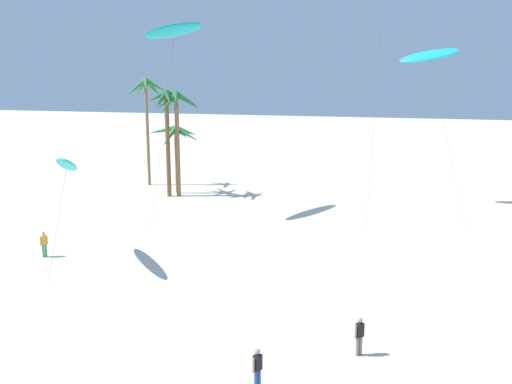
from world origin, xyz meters
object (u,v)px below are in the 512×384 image
palm_tree_2 (167,111)px  person_near_left (44,243)px  palm_tree_0 (147,97)px  palm_tree_3 (176,137)px  person_foreground_walker (359,335)px  flying_kite_4 (67,165)px  flying_kite_1 (175,30)px  person_mid_field (257,368)px  flying_kite_3 (429,55)px  palm_tree_1 (177,111)px

palm_tree_2 → person_near_left: bearing=-90.4°
palm_tree_0 → person_near_left: (4.14, -23.61, -8.25)m
palm_tree_3 → person_foreground_walker: (20.26, -28.19, -4.64)m
flying_kite_4 → person_near_left: 5.89m
flying_kite_1 → flying_kite_4: flying_kite_1 is taller
palm_tree_3 → person_mid_field: size_ratio=3.98×
palm_tree_0 → flying_kite_1: size_ratio=0.69×
person_near_left → person_mid_field: same height
flying_kite_4 → person_foreground_walker: flying_kite_4 is taller
person_near_left → palm_tree_0: bearing=99.9°
flying_kite_3 → flying_kite_4: size_ratio=1.92×
flying_kite_4 → person_near_left: flying_kite_4 is taller
palm_tree_2 → person_mid_field: size_ratio=6.00×
palm_tree_3 → person_mid_field: 36.40m
person_foreground_walker → palm_tree_2: bearing=127.5°
palm_tree_1 → palm_tree_3: size_ratio=1.49×
flying_kite_1 → person_foreground_walker: 30.06m
flying_kite_4 → palm_tree_1: bearing=94.5°
palm_tree_1 → person_near_left: bearing=-92.8°
flying_kite_1 → flying_kite_4: bearing=-94.9°
flying_kite_1 → person_foreground_walker: bearing=-50.8°
flying_kite_1 → flying_kite_4: (-1.19, -13.75, -8.64)m
palm_tree_2 → person_mid_field: palm_tree_2 is taller
flying_kite_4 → person_mid_field: bearing=-35.9°
palm_tree_0 → flying_kite_3: 27.67m
palm_tree_0 → palm_tree_1: bearing=-39.5°
palm_tree_1 → flying_kite_3: bearing=6.7°
person_near_left → person_mid_field: bearing=-33.4°
flying_kite_1 → flying_kite_3: bearing=24.7°
palm_tree_0 → flying_kite_3: size_ratio=0.79×
palm_tree_2 → person_foreground_walker: 34.34m
flying_kite_3 → palm_tree_1: bearing=-173.3°
palm_tree_1 → person_foreground_walker: (19.60, -27.05, -7.13)m
palm_tree_3 → flying_kite_1: size_ratio=0.42×
palm_tree_0 → flying_kite_4: size_ratio=1.52×
palm_tree_1 → person_near_left: size_ratio=5.94×
flying_kite_4 → person_mid_field: 18.86m
palm_tree_3 → person_near_left: size_ratio=3.98×
palm_tree_1 → person_mid_field: size_ratio=5.94×
flying_kite_1 → flying_kite_3: flying_kite_1 is taller
flying_kite_3 → palm_tree_2: bearing=-172.6°
flying_kite_1 → person_near_left: flying_kite_1 is taller
palm_tree_0 → flying_kite_4: 25.42m
flying_kite_1 → person_mid_field: (13.49, -24.38, -13.90)m
palm_tree_1 → palm_tree_2: size_ratio=0.99×
palm_tree_2 → person_near_left: (-0.12, -19.02, -7.13)m
flying_kite_3 → person_near_left: (-23.22, -22.00, -12.08)m
person_near_left → palm_tree_2: bearing=89.6°
flying_kite_3 → person_foreground_walker: bearing=-95.1°
palm_tree_0 → flying_kite_4: (6.69, -24.35, -2.99)m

